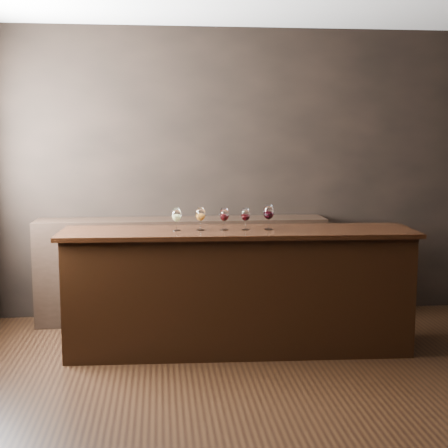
{
  "coord_description": "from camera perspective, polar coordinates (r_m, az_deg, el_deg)",
  "views": [
    {
      "loc": [
        -0.79,
        -3.85,
        1.76
      ],
      "look_at": [
        -0.27,
        1.11,
        1.06
      ],
      "focal_mm": 50.0,
      "sensor_mm": 36.0,
      "label": 1
    }
  ],
  "objects": [
    {
      "name": "glass_red_b",
      "position": [
        5.06,
        1.98,
        0.82
      ],
      "size": [
        0.08,
        0.08,
        0.18
      ],
      "color": "white",
      "rests_on": "bar_top"
    },
    {
      "name": "bar_counter",
      "position": [
        5.16,
        1.3,
        -6.29
      ],
      "size": [
        2.8,
        0.71,
        0.97
      ],
      "primitive_type": "cube",
      "rotation": [
        0.0,
        0.0,
        -0.04
      ],
      "color": "black",
      "rests_on": "ground"
    },
    {
      "name": "glass_red_c",
      "position": [
        5.08,
        4.1,
        1.04
      ],
      "size": [
        0.09,
        0.09,
        0.21
      ],
      "color": "white",
      "rests_on": "bar_top"
    },
    {
      "name": "glass_red_a",
      "position": [
        5.04,
        0.03,
        0.82
      ],
      "size": [
        0.08,
        0.08,
        0.18
      ],
      "color": "white",
      "rests_on": "bar_top"
    },
    {
      "name": "glass_white",
      "position": [
        5.02,
        -4.36,
        0.78
      ],
      "size": [
        0.08,
        0.08,
        0.18
      ],
      "color": "white",
      "rests_on": "bar_top"
    },
    {
      "name": "room_shell",
      "position": [
        4.0,
        2.06,
        8.71
      ],
      "size": [
        5.02,
        4.52,
        2.81
      ],
      "color": "black",
      "rests_on": "ground"
    },
    {
      "name": "back_bar_shelf",
      "position": [
        6.02,
        -3.83,
        -4.17
      ],
      "size": [
        2.74,
        0.4,
        0.99
      ],
      "primitive_type": "cube",
      "color": "black",
      "rests_on": "ground"
    },
    {
      "name": "glass_amber",
      "position": [
        5.04,
        -2.17,
        0.84
      ],
      "size": [
        0.08,
        0.08,
        0.18
      ],
      "color": "white",
      "rests_on": "bar_top"
    },
    {
      "name": "ground",
      "position": [
        4.31,
        5.35,
        -16.16
      ],
      "size": [
        5.0,
        5.0,
        0.0
      ],
      "primitive_type": "plane",
      "color": "black",
      "rests_on": "ground"
    },
    {
      "name": "bar_top",
      "position": [
        5.06,
        1.32,
        -0.75
      ],
      "size": [
        2.89,
        0.78,
        0.04
      ],
      "primitive_type": "cube",
      "rotation": [
        0.0,
        0.0,
        -0.04
      ],
      "color": "black",
      "rests_on": "bar_counter"
    }
  ]
}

